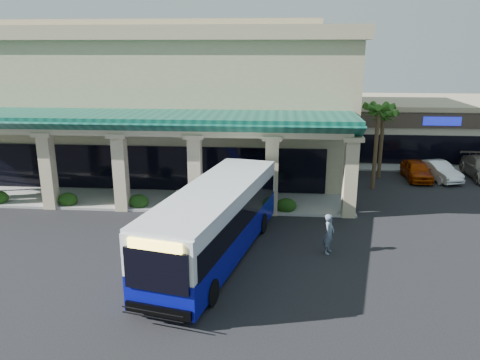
# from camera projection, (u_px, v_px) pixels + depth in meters

# --- Properties ---
(ground) EXTENTS (110.00, 110.00, 0.00)m
(ground) POSITION_uv_depth(u_px,v_px,m) (238.00, 249.00, 22.93)
(ground) COLOR black
(main_building) EXTENTS (30.80, 14.80, 11.35)m
(main_building) POSITION_uv_depth(u_px,v_px,m) (156.00, 98.00, 37.37)
(main_building) COLOR tan
(main_building) RESTS_ON ground
(arcade) EXTENTS (30.00, 6.20, 5.70)m
(arcade) POSITION_uv_depth(u_px,v_px,m) (121.00, 158.00, 29.32)
(arcade) COLOR #0B463A
(arcade) RESTS_ON ground
(strip_mall) EXTENTS (22.50, 12.50, 4.90)m
(strip_mall) POSITION_uv_depth(u_px,v_px,m) (451.00, 126.00, 43.82)
(strip_mall) COLOR beige
(strip_mall) RESTS_ON ground
(palm_0) EXTENTS (2.40, 2.40, 6.60)m
(palm_0) POSITION_uv_depth(u_px,v_px,m) (376.00, 142.00, 31.89)
(palm_0) COLOR #265416
(palm_0) RESTS_ON ground
(palm_1) EXTENTS (2.40, 2.40, 5.80)m
(palm_1) POSITION_uv_depth(u_px,v_px,m) (382.00, 140.00, 34.80)
(palm_1) COLOR #265416
(palm_1) RESTS_ON ground
(broadleaf_tree) EXTENTS (2.60, 2.60, 4.81)m
(broadleaf_tree) POSITION_uv_depth(u_px,v_px,m) (345.00, 134.00, 39.89)
(broadleaf_tree) COLOR black
(broadleaf_tree) RESTS_ON ground
(transit_bus) EXTENTS (5.49, 12.64, 3.44)m
(transit_bus) POSITION_uv_depth(u_px,v_px,m) (216.00, 223.00, 21.58)
(transit_bus) COLOR #080C8A
(transit_bus) RESTS_ON ground
(pedestrian) EXTENTS (0.72, 0.84, 1.96)m
(pedestrian) POSITION_uv_depth(u_px,v_px,m) (329.00, 234.00, 22.28)
(pedestrian) COLOR slate
(pedestrian) RESTS_ON ground
(car_silver) EXTENTS (1.74, 4.25, 1.44)m
(car_silver) POSITION_uv_depth(u_px,v_px,m) (417.00, 170.00, 34.88)
(car_silver) COLOR #9A3001
(car_silver) RESTS_ON ground
(car_white) EXTENTS (2.75, 4.48, 1.39)m
(car_white) POSITION_uv_depth(u_px,v_px,m) (438.00, 171.00, 34.82)
(car_white) COLOR white
(car_white) RESTS_ON ground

